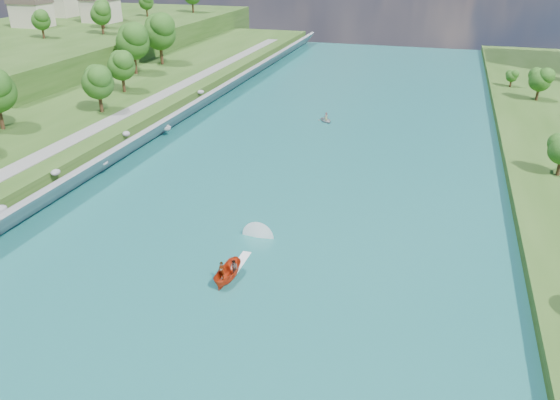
% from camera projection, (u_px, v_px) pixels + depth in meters
% --- Properties ---
extents(ground, '(260.00, 260.00, 0.00)m').
position_uv_depth(ground, '(220.00, 286.00, 51.12)').
color(ground, '#2D5119').
rests_on(ground, ground).
extents(river_water, '(55.00, 240.00, 0.10)m').
position_uv_depth(river_water, '(281.00, 199.00, 68.44)').
color(river_water, '#1B6769').
rests_on(river_water, ground).
extents(ridge_west, '(60.00, 120.00, 9.00)m').
position_uv_depth(ridge_west, '(77.00, 41.00, 153.16)').
color(ridge_west, '#2D5119').
rests_on(ridge_west, ground).
extents(riprap_bank, '(4.11, 236.00, 4.10)m').
position_uv_depth(riprap_bank, '(97.00, 166.00, 73.91)').
color(riprap_bank, slate).
rests_on(riprap_bank, ground).
extents(riverside_path, '(3.00, 200.00, 0.10)m').
position_uv_depth(riverside_path, '(56.00, 148.00, 75.45)').
color(riverside_path, gray).
rests_on(riverside_path, berm_west).
extents(ridge_houses, '(29.50, 29.50, 8.40)m').
position_uv_depth(ridge_houses, '(64.00, 6.00, 155.37)').
color(ridge_houses, beige).
rests_on(ridge_houses, ridge_west).
extents(trees_ridge, '(21.29, 65.47, 10.36)m').
position_uv_depth(trees_ridge, '(129.00, 5.00, 154.46)').
color(trees_ridge, '#194512').
rests_on(trees_ridge, ridge_west).
extents(motorboat, '(3.60, 19.05, 2.17)m').
position_uv_depth(motorboat, '(232.00, 267.00, 52.63)').
color(motorboat, red).
rests_on(motorboat, river_water).
extents(raft, '(3.74, 3.96, 1.66)m').
position_uv_depth(raft, '(326.00, 120.00, 98.25)').
color(raft, gray).
rests_on(raft, river_water).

